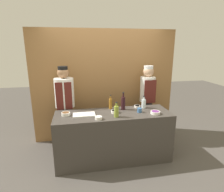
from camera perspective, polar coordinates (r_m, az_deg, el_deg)
ground_plane at (r=3.73m, az=0.41°, el=-18.36°), size 14.00×14.00×0.00m
cabinet_wall at (r=4.18m, az=-2.22°, el=3.26°), size 3.12×0.18×2.40m
counter at (r=3.50m, az=0.43°, el=-12.20°), size 2.06×0.68×0.90m
sauce_bowl_brown at (r=3.31m, az=-13.91°, el=-5.27°), size 0.15×0.15×0.05m
sauce_bowl_purple at (r=3.37m, az=13.06°, el=-4.89°), size 0.17×0.17×0.05m
sauce_bowl_yellow at (r=3.64m, az=7.68°, el=-3.14°), size 0.11×0.11×0.04m
sauce_bowl_orange at (r=3.06m, az=-4.13°, el=-6.61°), size 0.12×0.12×0.05m
sauce_bowl_white at (r=3.33m, az=0.91°, el=-4.71°), size 0.14×0.14×0.05m
cutting_board at (r=3.26m, az=-8.51°, el=-5.65°), size 0.38×0.22×0.02m
bottle_amber at (r=3.51m, az=-0.45°, el=-2.29°), size 0.06×0.06×0.27m
bottle_clear at (r=3.62m, az=9.63°, el=-2.22°), size 0.08×0.08×0.23m
bottle_oil at (r=3.12m, az=1.34°, el=-4.63°), size 0.08×0.08×0.26m
bottle_wine at (r=3.48m, az=3.44°, el=-2.07°), size 0.08×0.08×0.33m
cup_blue at (r=3.39m, az=8.37°, el=-4.29°), size 0.08×0.08×0.08m
chef_left at (r=3.84m, az=-14.07°, el=-2.75°), size 0.37×0.37×1.68m
chef_right at (r=4.11m, az=10.61°, el=-1.24°), size 0.32×0.32×1.66m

